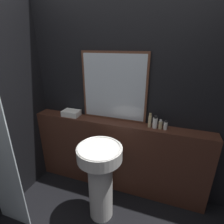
% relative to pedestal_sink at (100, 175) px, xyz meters
% --- Properties ---
extents(wall_back, '(8.00, 0.06, 2.50)m').
position_rel_pedestal_sink_xyz_m(wall_back, '(0.03, 0.61, 0.69)').
color(wall_back, black).
rests_on(wall_back, ground_plane).
extents(vanity_counter, '(2.24, 0.20, 0.98)m').
position_rel_pedestal_sink_xyz_m(vanity_counter, '(0.03, 0.48, -0.07)').
color(vanity_counter, '#422319').
rests_on(vanity_counter, ground_plane).
extents(pedestal_sink, '(0.46, 0.46, 0.92)m').
position_rel_pedestal_sink_xyz_m(pedestal_sink, '(0.00, 0.00, 0.00)').
color(pedestal_sink, white).
rests_on(pedestal_sink, ground_plane).
extents(mirror, '(0.80, 0.03, 0.82)m').
position_rel_pedestal_sink_xyz_m(mirror, '(-0.04, 0.56, 0.82)').
color(mirror, '#563323').
rests_on(mirror, vanity_counter).
extents(towel_stack, '(0.22, 0.16, 0.07)m').
position_rel_pedestal_sink_xyz_m(towel_stack, '(-0.61, 0.48, 0.45)').
color(towel_stack, white).
rests_on(towel_stack, vanity_counter).
extents(shampoo_bottle, '(0.04, 0.04, 0.17)m').
position_rel_pedestal_sink_xyz_m(shampoo_bottle, '(0.42, 0.48, 0.49)').
color(shampoo_bottle, '#C6B284').
rests_on(shampoo_bottle, vanity_counter).
extents(conditioner_bottle, '(0.05, 0.05, 0.15)m').
position_rel_pedestal_sink_xyz_m(conditioner_bottle, '(0.48, 0.48, 0.48)').
color(conditioner_bottle, white).
rests_on(conditioner_bottle, vanity_counter).
extents(lotion_bottle, '(0.04, 0.04, 0.11)m').
position_rel_pedestal_sink_xyz_m(lotion_bottle, '(0.54, 0.48, 0.46)').
color(lotion_bottle, '#C6B284').
rests_on(lotion_bottle, vanity_counter).
extents(body_wash_bottle, '(0.04, 0.04, 0.11)m').
position_rel_pedestal_sink_xyz_m(body_wash_bottle, '(0.59, 0.48, 0.46)').
color(body_wash_bottle, white).
rests_on(body_wash_bottle, vanity_counter).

